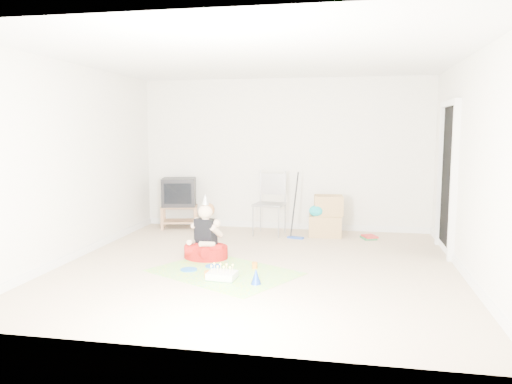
% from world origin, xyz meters
% --- Properties ---
extents(ground, '(5.00, 5.00, 0.00)m').
position_xyz_m(ground, '(0.00, 0.00, 0.00)').
color(ground, '#CAAF91').
rests_on(ground, ground).
extents(doorway_recess, '(0.02, 0.90, 2.05)m').
position_xyz_m(doorway_recess, '(2.48, 1.20, 1.02)').
color(doorway_recess, black).
rests_on(doorway_recess, ground).
extents(tv_stand, '(0.71, 0.55, 0.39)m').
position_xyz_m(tv_stand, '(-1.82, 2.19, 0.24)').
color(tv_stand, '#926442').
rests_on(tv_stand, ground).
extents(crt_tv, '(0.67, 0.59, 0.49)m').
position_xyz_m(crt_tv, '(-1.82, 2.19, 0.64)').
color(crt_tv, black).
rests_on(crt_tv, tv_stand).
extents(folding_chair, '(0.52, 0.51, 1.05)m').
position_xyz_m(folding_chair, '(-0.16, 1.91, 0.51)').
color(folding_chair, gray).
rests_on(folding_chair, ground).
extents(cardboard_boxes, '(0.57, 0.45, 0.67)m').
position_xyz_m(cardboard_boxes, '(0.76, 1.98, 0.32)').
color(cardboard_boxes, tan).
rests_on(cardboard_boxes, ground).
extents(floor_mop, '(0.27, 0.35, 1.04)m').
position_xyz_m(floor_mop, '(0.30, 1.70, 0.26)').
color(floor_mop, '#2246AA').
rests_on(floor_mop, ground).
extents(book_pile, '(0.27, 0.31, 0.06)m').
position_xyz_m(book_pile, '(1.46, 1.89, 0.03)').
color(book_pile, '#26723B').
rests_on(book_pile, ground).
extents(seated_woman, '(0.77, 0.77, 0.88)m').
position_xyz_m(seated_woman, '(-0.76, 0.25, 0.19)').
color(seated_woman, '#A7130F').
rests_on(seated_woman, ground).
extents(party_mat, '(2.01, 1.83, 0.01)m').
position_xyz_m(party_mat, '(-0.35, -0.36, 0.00)').
color(party_mat, '#E9318C').
rests_on(party_mat, ground).
extents(birthday_cake, '(0.34, 0.28, 0.15)m').
position_xyz_m(birthday_cake, '(-0.30, -0.66, 0.04)').
color(birthday_cake, silver).
rests_on(birthday_cake, party_mat).
extents(blue_plate_near, '(0.27, 0.27, 0.01)m').
position_xyz_m(blue_plate_near, '(-0.55, -0.15, 0.01)').
color(blue_plate_near, blue).
rests_on(blue_plate_near, party_mat).
extents(blue_plate_far, '(0.26, 0.26, 0.01)m').
position_xyz_m(blue_plate_far, '(-0.80, -0.36, 0.01)').
color(blue_plate_far, blue).
rests_on(blue_plate_far, party_mat).
extents(orange_cup_near, '(0.09, 0.09, 0.08)m').
position_xyz_m(orange_cup_near, '(-0.01, -0.14, 0.05)').
color(orange_cup_near, orange).
rests_on(orange_cup_near, party_mat).
extents(orange_cup_far, '(0.09, 0.09, 0.08)m').
position_xyz_m(orange_cup_far, '(-0.48, -0.63, 0.05)').
color(orange_cup_far, orange).
rests_on(orange_cup_far, party_mat).
extents(blue_party_hat, '(0.16, 0.16, 0.17)m').
position_xyz_m(blue_party_hat, '(0.12, -0.76, 0.09)').
color(blue_party_hat, blue).
rests_on(blue_party_hat, party_mat).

